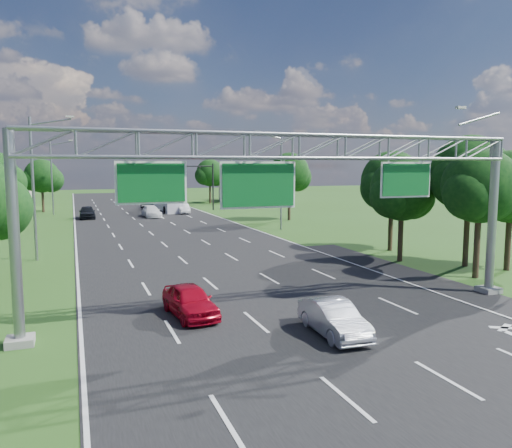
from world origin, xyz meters
name	(u,v)px	position (x,y,z in m)	size (l,w,h in m)	color
ground	(196,251)	(0.00, 30.00, 0.00)	(220.00, 220.00, 0.00)	#295018
road	(196,251)	(0.00, 30.00, 0.00)	(18.00, 180.00, 0.02)	black
road_flare	(442,286)	(10.20, 14.00, 0.00)	(3.00, 30.00, 0.02)	black
sign_gantry	(298,160)	(0.33, 12.00, 6.89)	(23.50, 1.00, 9.56)	gray
traffic_signal	(190,176)	(7.48, 65.00, 5.17)	(12.21, 0.24, 7.00)	black
streetlight_l_near	(36,181)	(-11.30, 30.00, 5.58)	(2.97, 0.22, 10.16)	gray
streetlight_l_far	(53,174)	(-11.30, 65.00, 5.58)	(2.97, 0.22, 10.16)	gray
streetlight_r_mid	(279,176)	(11.30, 40.00, 5.58)	(2.97, 0.22, 10.16)	gray
tree_cluster_right	(447,186)	(14.80, 19.19, 5.31)	(9.91, 14.60, 8.68)	#2D2116
tree_verge_lc	(42,178)	(-12.92, 70.04, 4.98)	(5.76, 4.80, 7.62)	#2D2116
tree_verge_rd	(290,174)	(16.08, 48.04, 5.63)	(5.76, 4.80, 8.28)	#2D2116
tree_verge_re	(210,174)	(14.08, 78.04, 5.20)	(5.76, 4.80, 7.84)	#2D2116
building_right	(255,190)	(24.00, 82.00, 2.00)	(12.00, 9.00, 4.00)	#A9A18E
red_coupe	(190,301)	(-4.23, 13.36, 0.71)	(1.67, 4.16, 1.42)	#B0081D
silver_sedan	(334,318)	(0.55, 8.96, 0.68)	(1.43, 4.11, 1.35)	#B7BAC4
car_queue_a	(151,212)	(0.63, 57.53, 0.72)	(2.01, 4.95, 1.44)	white
car_queue_b	(149,205)	(2.23, 71.49, 0.55)	(1.84, 3.99, 1.11)	black
car_queue_c	(87,212)	(-7.31, 58.50, 0.81)	(1.92, 4.76, 1.62)	black
car_queue_d	(183,209)	(5.61, 61.12, 0.67)	(1.42, 4.07, 1.34)	silver
box_truck	(169,201)	(4.25, 65.01, 1.55)	(3.19, 8.79, 3.24)	white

